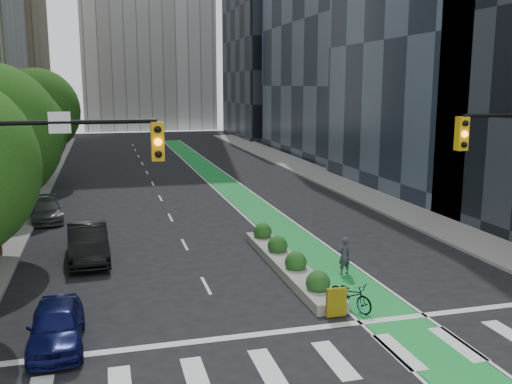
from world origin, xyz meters
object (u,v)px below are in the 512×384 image
median_planter (288,261)px  bicycle (351,295)px  parked_car_left_mid (88,243)px  cyclist (344,256)px  parked_car_left_near (56,325)px  parked_car_left_far (46,210)px

median_planter → bicycle: size_ratio=5.27×
parked_car_left_mid → cyclist: bearing=-27.9°
parked_car_left_near → parked_car_left_mid: bearing=84.5°
cyclist → parked_car_left_far: bearing=-61.1°
cyclist → bicycle: bearing=54.8°
median_planter → parked_car_left_mid: bearing=156.5°
bicycle → parked_car_left_far: parked_car_left_far is taller
cyclist → median_planter: bearing=-44.7°
parked_car_left_mid → parked_car_left_near: bearing=-98.0°
median_planter → parked_car_left_far: 16.12m
median_planter → parked_car_left_near: parked_car_left_near is taller
median_planter → bicycle: 4.70m
parked_car_left_near → parked_car_left_far: parked_car_left_near is taller
parked_car_left_near → bicycle: bearing=1.8°
median_planter → cyclist: (2.07, -1.17, 0.43)m
parked_car_left_mid → bicycle: bearing=-45.4°
bicycle → cyclist: (1.27, 3.46, 0.29)m
bicycle → parked_car_left_far: bearing=101.5°
median_planter → parked_car_left_near: (-8.94, -5.04, 0.29)m
parked_car_left_near → parked_car_left_mid: (0.74, 8.60, 0.13)m
parked_car_left_near → parked_car_left_far: size_ratio=0.92×
median_planter → parked_car_left_mid: parked_car_left_mid is taller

